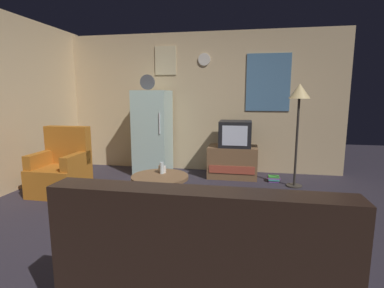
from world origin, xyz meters
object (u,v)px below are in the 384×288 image
(wine_glass, at_px, (162,168))
(tv_stand, at_px, (233,162))
(fridge, at_px, (153,132))
(book_stack, at_px, (274,179))
(coffee_table, at_px, (160,192))
(armchair, at_px, (62,170))
(standing_lamp, at_px, (299,99))
(mug_ceramic_tan, at_px, (161,169))
(crt_tv, at_px, (235,134))
(mug_ceramic_white, at_px, (163,169))
(couch, at_px, (203,269))

(wine_glass, bearing_deg, tv_stand, 61.15)
(fridge, bearing_deg, book_stack, -4.51)
(coffee_table, bearing_deg, armchair, 168.52)
(tv_stand, distance_m, book_stack, 0.75)
(standing_lamp, relative_size, mug_ceramic_tan, 17.67)
(tv_stand, relative_size, crt_tv, 1.56)
(wine_glass, relative_size, armchair, 0.16)
(mug_ceramic_white, distance_m, armchair, 1.61)
(coffee_table, xyz_separation_m, wine_glass, (-0.01, 0.10, 0.29))
(tv_stand, distance_m, mug_ceramic_tan, 1.70)
(fridge, relative_size, armchair, 1.84)
(coffee_table, bearing_deg, couch, -64.90)
(standing_lamp, height_order, coffee_table, standing_lamp)
(armchair, distance_m, couch, 3.16)
(crt_tv, distance_m, couch, 3.37)
(fridge, xyz_separation_m, book_stack, (2.14, -0.17, -0.71))
(couch, distance_m, book_stack, 3.27)
(crt_tv, xyz_separation_m, armchair, (-2.47, -1.30, -0.43))
(armchair, distance_m, book_stack, 3.33)
(tv_stand, relative_size, mug_ceramic_tan, 9.33)
(fridge, height_order, crt_tv, fridge)
(standing_lamp, xyz_separation_m, wine_glass, (-1.82, -1.14, -0.86))
(tv_stand, bearing_deg, mug_ceramic_white, -119.43)
(book_stack, bearing_deg, tv_stand, 166.50)
(fridge, height_order, wine_glass, fridge)
(tv_stand, xyz_separation_m, mug_ceramic_white, (-0.83, -1.47, 0.20))
(crt_tv, relative_size, book_stack, 2.60)
(fridge, height_order, mug_ceramic_white, fridge)
(book_stack, bearing_deg, mug_ceramic_tan, -140.51)
(mug_ceramic_white, bearing_deg, coffee_table, -90.12)
(crt_tv, xyz_separation_m, coffee_table, (-0.87, -1.62, -0.55))
(coffee_table, xyz_separation_m, couch, (0.81, -1.72, 0.10))
(coffee_table, xyz_separation_m, mug_ceramic_tan, (-0.03, 0.17, 0.26))
(standing_lamp, distance_m, book_stack, 1.36)
(mug_ceramic_white, bearing_deg, wine_glass, -97.14)
(fridge, distance_m, mug_ceramic_tan, 1.59)
(fridge, height_order, coffee_table, fridge)
(mug_ceramic_tan, relative_size, book_stack, 0.43)
(fridge, distance_m, book_stack, 2.26)
(tv_stand, relative_size, wine_glass, 5.60)
(standing_lamp, bearing_deg, fridge, 171.09)
(crt_tv, distance_m, standing_lamp, 1.18)
(tv_stand, distance_m, mug_ceramic_white, 1.70)
(standing_lamp, distance_m, armchair, 3.68)
(fridge, relative_size, wine_glass, 11.80)
(coffee_table, bearing_deg, crt_tv, 61.83)
(coffee_table, relative_size, couch, 0.42)
(crt_tv, height_order, wine_glass, crt_tv)
(tv_stand, bearing_deg, armchair, -151.92)
(coffee_table, bearing_deg, book_stack, 43.67)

